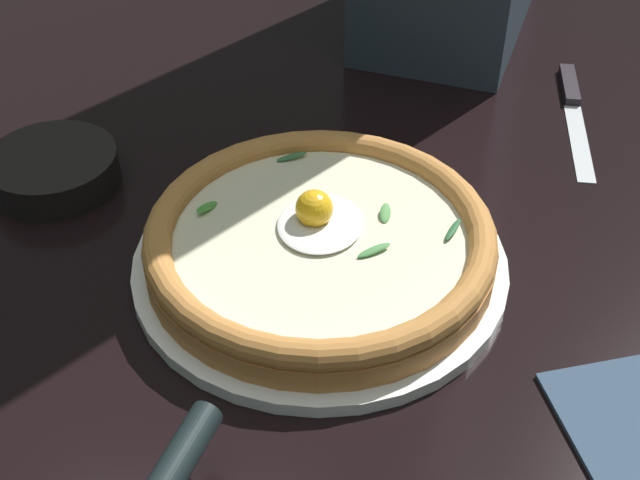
% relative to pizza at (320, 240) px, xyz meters
% --- Properties ---
extents(ground_plane, '(2.40, 2.40, 0.03)m').
position_rel_pizza_xyz_m(ground_plane, '(0.01, -0.02, -0.05)').
color(ground_plane, black).
rests_on(ground_plane, ground).
extents(pizza_plate, '(0.32, 0.32, 0.01)m').
position_rel_pizza_xyz_m(pizza_plate, '(0.00, 0.00, -0.03)').
color(pizza_plate, white).
rests_on(pizza_plate, ground).
extents(pizza, '(0.29, 0.29, 0.06)m').
position_rel_pizza_xyz_m(pizza, '(0.00, 0.00, 0.00)').
color(pizza, '#BD763A').
rests_on(pizza, pizza_plate).
extents(side_bowl, '(0.12, 0.12, 0.03)m').
position_rel_pizza_xyz_m(side_bowl, '(-0.07, -0.27, -0.02)').
color(side_bowl, black).
rests_on(side_bowl, ground).
extents(table_knife, '(0.22, 0.03, 0.01)m').
position_rel_pizza_xyz_m(table_knife, '(-0.31, 0.22, -0.03)').
color(table_knife, silver).
rests_on(table_knife, ground).
extents(folded_napkin, '(0.16, 0.14, 0.01)m').
position_rel_pizza_xyz_m(folded_napkin, '(0.13, 0.25, -0.03)').
color(folded_napkin, '#31455B').
rests_on(folded_napkin, ground).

